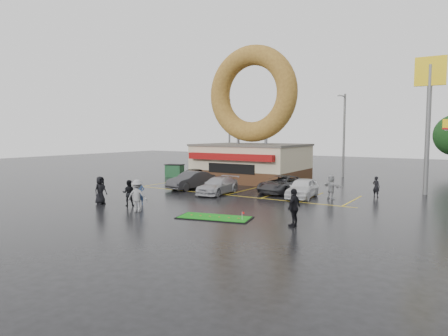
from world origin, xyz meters
The scene contains 19 objects.
ground centered at (0.00, 0.00, 0.00)m, with size 120.00×120.00×0.00m, color black.
donut_shop centered at (-3.00, 12.97, 4.46)m, with size 10.20×8.70×13.50m.
shell_sign centered at (13.00, 12.00, 7.38)m, with size 2.20×0.36×10.60m.
streetlight_left centered at (-10.00, 19.92, 4.78)m, with size 0.40×2.21×9.00m.
streetlight_mid centered at (4.00, 20.92, 4.78)m, with size 0.40×2.21×9.00m.
car_black centered at (-6.79, 8.00, 0.70)m, with size 1.66×4.13×1.41m, color black.
car_dgrey centered at (-4.31, 4.58, 0.75)m, with size 1.59×4.57×1.51m, color #333336.
car_silver centered at (-0.85, 3.50, 0.66)m, with size 1.85×4.55×1.32m, color #ABABB0.
car_grey centered at (3.20, 6.68, 0.69)m, with size 2.30×5.00×1.39m, color #313134.
car_white centered at (5.50, 5.27, 0.73)m, with size 1.73×4.29×1.46m, color silver.
person_blue centered at (-2.63, -3.26, 0.80)m, with size 0.58×0.38×1.60m, color navy.
person_blackjkt centered at (-2.92, -3.99, 0.86)m, with size 0.83×0.65×1.71m, color black.
person_hoodie centered at (-1.03, -5.10, 0.98)m, with size 1.27×0.73×1.97m, color gray.
person_bystander centered at (-5.03, -4.54, 0.94)m, with size 0.92×0.60×1.88m, color black.
person_cameraman centered at (8.57, -3.65, 0.99)m, with size 1.16×0.48×1.98m, color black.
person_walker_near centered at (7.47, 5.87, 0.88)m, with size 1.63×0.52×1.76m, color #99999C.
person_walker_far centered at (10.05, 8.50, 0.79)m, with size 0.57×0.38×1.58m, color black.
dumpster centered at (-11.66, 11.25, 0.65)m, with size 1.80×1.20×1.30m, color #1B4626.
putting_green centered at (3.98, -4.12, 0.03)m, with size 4.47×2.71×0.52m.
Camera 1 is at (16.38, -22.53, 4.78)m, focal length 32.00 mm.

